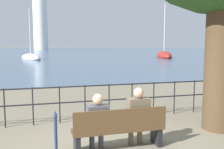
{
  "coord_description": "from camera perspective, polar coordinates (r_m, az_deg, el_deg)",
  "views": [
    {
      "loc": [
        -1.49,
        -4.84,
        2.16
      ],
      "look_at": [
        0.0,
        0.5,
        1.52
      ],
      "focal_mm": 40.0,
      "sensor_mm": 36.0,
      "label": 1
    }
  ],
  "objects": [
    {
      "name": "ground_plane",
      "position": [
        5.5,
        1.46,
        -16.53
      ],
      "size": [
        1000.0,
        1000.0,
        0.0
      ],
      "primitive_type": "plane",
      "color": "#7A705B"
    },
    {
      "name": "harbor_water",
      "position": [
        163.17,
        -15.1,
        5.63
      ],
      "size": [
        600.0,
        300.0,
        0.01
      ],
      "color": "#47607A",
      "rests_on": "ground_plane"
    },
    {
      "name": "park_bench",
      "position": [
        5.29,
        1.68,
        -12.42
      ],
      "size": [
        1.94,
        0.45,
        0.9
      ],
      "color": "brown",
      "rests_on": "ground_plane"
    },
    {
      "name": "seated_person_left",
      "position": [
        5.19,
        -3.28,
        -10.17
      ],
      "size": [
        0.44,
        0.35,
        1.2
      ],
      "color": "#4C4C51",
      "rests_on": "ground_plane"
    },
    {
      "name": "seated_person_right",
      "position": [
        5.42,
        5.94,
        -9.04
      ],
      "size": [
        0.46,
        0.35,
        1.29
      ],
      "color": "brown",
      "rests_on": "ground_plane"
    },
    {
      "name": "promenade_railing",
      "position": [
        7.25,
        -3.41,
        -5.1
      ],
      "size": [
        12.15,
        0.04,
        1.05
      ],
      "color": "black",
      "rests_on": "ground_plane"
    },
    {
      "name": "closed_umbrella",
      "position": [
        5.03,
        -12.76,
        -12.57
      ],
      "size": [
        0.09,
        0.09,
        0.94
      ],
      "color": "navy",
      "rests_on": "ground_plane"
    },
    {
      "name": "sailboat_0",
      "position": [
        40.94,
        -18.04,
        3.69
      ],
      "size": [
        4.28,
        7.21,
        8.21
      ],
      "rotation": [
        0.0,
        0.0,
        0.34
      ],
      "color": "silver",
      "rests_on": "ground_plane"
    },
    {
      "name": "sailboat_3",
      "position": [
        45.74,
        11.77,
        4.23
      ],
      "size": [
        4.82,
        9.2,
        9.96
      ],
      "rotation": [
        0.0,
        0.0,
        -0.3
      ],
      "color": "maroon",
      "rests_on": "ground_plane"
    },
    {
      "name": "harbor_lighthouse",
      "position": [
        118.75,
        -16.09,
        11.93
      ],
      "size": [
        6.23,
        6.23,
        29.42
      ],
      "color": "white",
      "rests_on": "ground_plane"
    }
  ]
}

